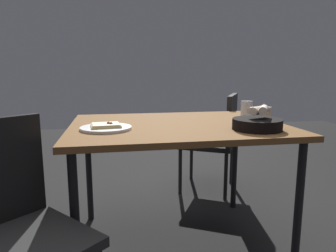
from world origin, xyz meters
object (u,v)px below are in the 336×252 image
at_px(dining_table, 177,134).
at_px(pizza_plate, 106,127).
at_px(bread_basket, 257,122).
at_px(chair_far, 217,136).
at_px(chair_near, 7,221).
at_px(beer_glass, 246,111).
at_px(pepper_shaker, 267,116).

relative_size(dining_table, pizza_plate, 4.54).
relative_size(bread_basket, chair_far, 0.29).
bearing_deg(pizza_plate, bread_basket, -100.75).
distance_m(pizza_plate, chair_far, 1.29).
bearing_deg(chair_near, bread_basket, -75.38).
height_order(pizza_plate, bread_basket, bread_basket).
xyz_separation_m(pizza_plate, bread_basket, (-0.14, -0.75, 0.03)).
relative_size(pizza_plate, bread_basket, 1.05).
bearing_deg(beer_glass, bread_basket, 164.35).
bearing_deg(pepper_shaker, bread_basket, 139.83).
bearing_deg(dining_table, beer_glass, -80.49).
bearing_deg(chair_far, chair_near, 136.12).
distance_m(dining_table, pepper_shaker, 0.51).
bearing_deg(pepper_shaker, chair_far, -1.42).
distance_m(dining_table, pizza_plate, 0.41).
relative_size(pizza_plate, beer_glass, 2.30).
distance_m(pizza_plate, chair_near, 0.61).
distance_m(bread_basket, chair_near, 1.18).
relative_size(pepper_shaker, chair_near, 0.11).
height_order(bread_basket, beer_glass, bread_basket).
relative_size(dining_table, bread_basket, 4.78).
height_order(chair_near, chair_far, chair_near).
bearing_deg(bread_basket, pepper_shaker, -40.17).
distance_m(dining_table, chair_far, 0.94).
bearing_deg(chair_far, bread_basket, 171.32).
distance_m(dining_table, beer_glass, 0.47).
height_order(bread_basket, pepper_shaker, bread_basket).
bearing_deg(pepper_shaker, dining_table, 78.83).
height_order(pepper_shaker, chair_far, chair_far).
xyz_separation_m(beer_glass, chair_near, (-0.62, 1.20, -0.30)).
xyz_separation_m(beer_glass, pepper_shaker, (-0.17, -0.04, -0.01)).
bearing_deg(bread_basket, chair_far, -8.68).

